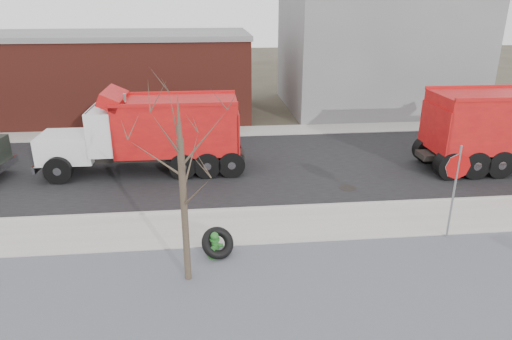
{
  "coord_description": "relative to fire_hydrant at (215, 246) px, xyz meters",
  "views": [
    {
      "loc": [
        -2.43,
        -13.39,
        7.21
      ],
      "look_at": [
        -0.87,
        1.97,
        1.4
      ],
      "focal_mm": 32.0,
      "sensor_mm": 36.0,
      "label": 1
    }
  ],
  "objects": [
    {
      "name": "ground",
      "position": [
        2.45,
        1.55,
        -0.38
      ],
      "size": [
        120.0,
        120.0,
        0.0
      ],
      "primitive_type": "plane",
      "color": "#383328",
      "rests_on": "ground"
    },
    {
      "name": "building_brick",
      "position": [
        -7.55,
        18.55,
        2.27
      ],
      "size": [
        20.2,
        8.2,
        5.3
      ],
      "color": "maroon",
      "rests_on": "ground"
    },
    {
      "name": "curb",
      "position": [
        2.45,
        3.1,
        -0.33
      ],
      "size": [
        60.0,
        0.15,
        0.11
      ],
      "primitive_type": "cube",
      "color": "#9E9B93",
      "rests_on": "ground"
    },
    {
      "name": "far_sidewalk",
      "position": [
        2.45,
        13.55,
        -0.35
      ],
      "size": [
        60.0,
        2.0,
        0.06
      ],
      "primitive_type": "cube",
      "color": "#9E9B93",
      "rests_on": "ground"
    },
    {
      "name": "fire_hydrant",
      "position": [
        0.0,
        0.0,
        0.0
      ],
      "size": [
        0.48,
        0.47,
        0.84
      ],
      "rotation": [
        0.0,
        0.0,
        -0.29
      ],
      "color": "#2D732B",
      "rests_on": "ground"
    },
    {
      "name": "bare_tree",
      "position": [
        -0.75,
        -1.05,
        2.91
      ],
      "size": [
        3.2,
        3.2,
        5.2
      ],
      "color": "#382D23",
      "rests_on": "ground"
    },
    {
      "name": "gravel_verge",
      "position": [
        2.45,
        -1.95,
        -0.37
      ],
      "size": [
        60.0,
        5.0,
        0.03
      ],
      "primitive_type": "cube",
      "color": "slate",
      "rests_on": "ground"
    },
    {
      "name": "dump_truck_red_b",
      "position": [
        -2.56,
        7.54,
        1.48
      ],
      "size": [
        8.69,
        2.54,
        3.66
      ],
      "rotation": [
        0.0,
        0.0,
        3.14
      ],
      "color": "black",
      "rests_on": "ground"
    },
    {
      "name": "stop_sign",
      "position": [
        7.44,
        0.45,
        1.71
      ],
      "size": [
        0.84,
        0.11,
        3.11
      ],
      "rotation": [
        0.0,
        0.0,
        -0.29
      ],
      "color": "gray",
      "rests_on": "ground"
    },
    {
      "name": "truck_tire",
      "position": [
        0.09,
        0.08,
        0.05
      ],
      "size": [
        1.25,
        1.18,
        0.93
      ],
      "color": "black",
      "rests_on": "ground"
    },
    {
      "name": "sidewalk",
      "position": [
        2.45,
        1.8,
        -0.35
      ],
      "size": [
        60.0,
        2.5,
        0.06
      ],
      "primitive_type": "cube",
      "color": "#9E9B93",
      "rests_on": "ground"
    },
    {
      "name": "road",
      "position": [
        2.45,
        7.85,
        -0.37
      ],
      "size": [
        60.0,
        9.4,
        0.02
      ],
      "primitive_type": "cube",
      "color": "black",
      "rests_on": "ground"
    },
    {
      "name": "building_grey",
      "position": [
        11.45,
        19.55,
        3.62
      ],
      "size": [
        12.0,
        10.0,
        8.0
      ],
      "color": "gray",
      "rests_on": "ground"
    }
  ]
}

